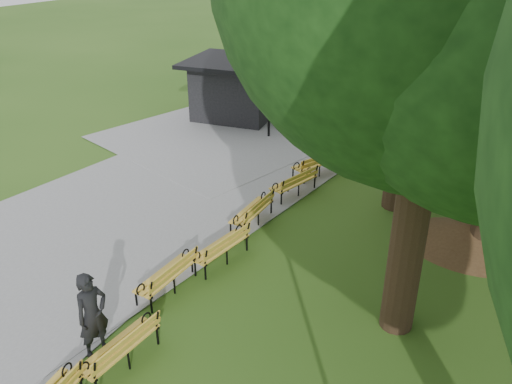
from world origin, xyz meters
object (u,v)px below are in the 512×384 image
Objects in this scene: bench_7 at (315,164)px; person at (92,315)px; bench_8 at (340,147)px; bench_3 at (166,275)px; bench_9 at (365,131)px; lamp_post at (302,76)px; kiosk at (235,89)px; bench_6 at (293,182)px; bench_4 at (220,247)px; dirt_mound at (469,234)px; bench_5 at (252,211)px; bench_2 at (119,347)px.

person is at bearing 21.89° from bench_7.
bench_7 is 1.92m from bench_8.
bench_9 is (-0.21, 11.81, 0.00)m from bench_3.
lamp_post reaches higher than bench_8.
bench_9 is (6.05, 0.58, -0.90)m from kiosk.
bench_6 is at bearing 177.16° from bench_3.
bench_3 is at bearing -6.97° from bench_4.
bench_9 is (-0.50, 10.12, 0.00)m from bench_4.
dirt_mound is 5.85m from bench_7.
dirt_mound is at bearing 100.48° from bench_6.
bench_5 is at bearing 7.16° from bench_9.
kiosk is at bearing -120.40° from bench_6.
bench_3 is 7.75m from bench_7.
dirt_mound is 8.10m from bench_3.
lamp_post reaches higher than bench_4.
bench_6 is at bearing -61.88° from lamp_post.
bench_2 is (7.15, -13.50, -0.90)m from kiosk.
bench_2 is 1.00× the size of bench_7.
bench_3 and bench_5 have the same top height.
bench_3 is at bearing 10.11° from person.
dirt_mound is 1.53× the size of bench_6.
bench_5 is at bearing 7.68° from person.
bench_9 is (3.07, -0.13, -1.73)m from lamp_post.
bench_8 is (-0.58, 7.98, 0.00)m from bench_4.
lamp_post is 10.58m from dirt_mound.
kiosk is 2.25× the size of bench_3.
person reaches higher than bench_3.
person reaches higher than bench_6.
bench_4 is at bearing -173.23° from bench_2.
kiosk reaches higher than dirt_mound.
bench_8 is (-1.17, 11.93, 0.00)m from bench_2.
kiosk reaches higher than bench_8.
bench_4 is at bearing -69.76° from kiosk.
bench_9 is at bearing 134.15° from dirt_mound.
person is 10.06m from bench_7.
bench_6 reaches higher than dirt_mound.
bench_3 is 3.70m from bench_5.
bench_3 is 1.71m from bench_4.
person is at bearing -76.11° from lamp_post.
bench_5 is 4.05m from bench_7.
bench_8 is at bearing -37.25° from lamp_post.
kiosk is 2.25× the size of bench_7.
bench_7 is at bearing 5.86° from bench_9.
person is 8.34m from bench_6.
bench_6 is (-0.41, 4.34, 0.00)m from bench_4.
bench_6 is at bearing 6.63° from person.
bench_7 is at bearing -0.56° from bench_8.
lamp_post is 11.00m from bench_4.
bench_5 is 5.97m from bench_8.
kiosk reaches higher than bench_6.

